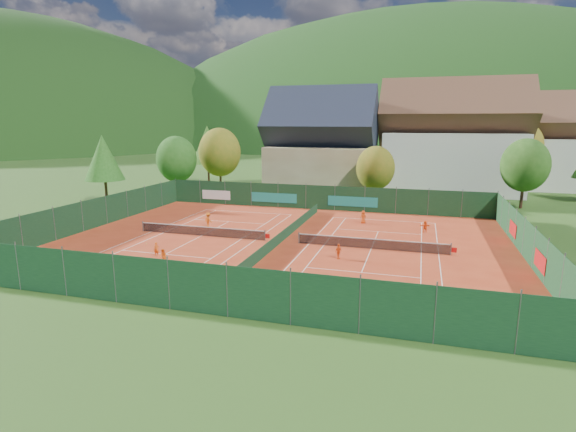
# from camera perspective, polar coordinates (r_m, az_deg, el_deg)

# --- Properties ---
(ground) EXTENTS (600.00, 600.00, 0.00)m
(ground) POSITION_cam_1_polar(r_m,az_deg,el_deg) (40.60, -0.80, -3.35)
(ground) COLOR #284D18
(ground) RESTS_ON ground
(clay_pad) EXTENTS (40.00, 32.00, 0.01)m
(clay_pad) POSITION_cam_1_polar(r_m,az_deg,el_deg) (40.59, -0.80, -3.32)
(clay_pad) COLOR #A93318
(clay_pad) RESTS_ON ground
(court_markings_left) EXTENTS (11.03, 23.83, 0.00)m
(court_markings_left) POSITION_cam_1_polar(r_m,az_deg,el_deg) (43.56, -10.91, -2.47)
(court_markings_left) COLOR white
(court_markings_left) RESTS_ON ground
(court_markings_right) EXTENTS (11.03, 23.83, 0.00)m
(court_markings_right) POSITION_cam_1_polar(r_m,az_deg,el_deg) (39.05, 10.51, -4.12)
(court_markings_right) COLOR white
(court_markings_right) RESTS_ON ground
(tennis_net_left) EXTENTS (13.30, 0.10, 1.02)m
(tennis_net_left) POSITION_cam_1_polar(r_m,az_deg,el_deg) (43.37, -10.76, -1.85)
(tennis_net_left) COLOR #59595B
(tennis_net_left) RESTS_ON ground
(tennis_net_right) EXTENTS (13.30, 0.10, 1.02)m
(tennis_net_right) POSITION_cam_1_polar(r_m,az_deg,el_deg) (38.91, 10.77, -3.44)
(tennis_net_right) COLOR #59595B
(tennis_net_right) RESTS_ON ground
(court_divider) EXTENTS (0.03, 28.80, 1.00)m
(court_divider) POSITION_cam_1_polar(r_m,az_deg,el_deg) (40.46, -0.80, -2.64)
(court_divider) COLOR #163D23
(court_divider) RESTS_ON ground
(fence_north) EXTENTS (40.00, 0.10, 3.00)m
(fence_north) POSITION_cam_1_polar(r_m,az_deg,el_deg) (55.51, 3.65, 2.34)
(fence_north) COLOR #13361D
(fence_north) RESTS_ON ground
(fence_south) EXTENTS (40.00, 0.04, 3.00)m
(fence_south) POSITION_cam_1_polar(r_m,az_deg,el_deg) (26.02, -11.45, -8.94)
(fence_south) COLOR #153B20
(fence_south) RESTS_ON ground
(fence_west) EXTENTS (0.04, 32.00, 3.00)m
(fence_west) POSITION_cam_1_polar(r_m,az_deg,el_deg) (49.84, -23.34, 0.32)
(fence_west) COLOR #14371E
(fence_west) RESTS_ON ground
(fence_east) EXTENTS (0.09, 32.00, 3.00)m
(fence_east) POSITION_cam_1_polar(r_m,az_deg,el_deg) (39.45, 28.21, -2.99)
(fence_east) COLOR #15391E
(fence_east) RESTS_ON ground
(chalet) EXTENTS (16.20, 12.00, 16.00)m
(chalet) POSITION_cam_1_polar(r_m,az_deg,el_deg) (69.09, 4.24, 8.51)
(chalet) COLOR beige
(chalet) RESTS_ON ground
(hotel_block_a) EXTENTS (21.60, 11.00, 17.25)m
(hotel_block_a) POSITION_cam_1_polar(r_m,az_deg,el_deg) (73.60, 20.08, 8.63)
(hotel_block_a) COLOR silver
(hotel_block_a) RESTS_ON ground
(hotel_block_b) EXTENTS (17.28, 10.00, 15.50)m
(hotel_block_b) POSITION_cam_1_polar(r_m,az_deg,el_deg) (83.54, 29.42, 7.61)
(hotel_block_b) COLOR silver
(hotel_block_b) RESTS_ON ground
(tree_west_front) EXTENTS (5.72, 5.72, 8.69)m
(tree_west_front) POSITION_cam_1_polar(r_m,az_deg,el_deg) (66.74, -13.98, 7.02)
(tree_west_front) COLOR #452A18
(tree_west_front) RESTS_ON ground
(tree_west_mid) EXTENTS (6.44, 6.44, 9.78)m
(tree_west_mid) POSITION_cam_1_polar(r_m,az_deg,el_deg) (70.14, -8.66, 8.01)
(tree_west_mid) COLOR #422B17
(tree_west_mid) RESTS_ON ground
(tree_west_back) EXTENTS (5.60, 5.60, 10.00)m
(tree_west_back) POSITION_cam_1_polar(r_m,az_deg,el_deg) (79.90, -10.18, 8.90)
(tree_west_back) COLOR #472919
(tree_west_back) RESTS_ON ground
(tree_center) EXTENTS (5.01, 5.01, 7.60)m
(tree_center) POSITION_cam_1_polar(r_m,az_deg,el_deg) (59.96, 11.04, 5.99)
(tree_center) COLOR #4B2D1A
(tree_center) RESTS_ON ground
(tree_east_front) EXTENTS (5.72, 5.72, 8.69)m
(tree_east_front) POSITION_cam_1_polar(r_m,az_deg,el_deg) (62.85, 27.89, 5.72)
(tree_east_front) COLOR #492A1A
(tree_east_front) RESTS_ON ground
(tree_west_side) EXTENTS (5.04, 5.04, 9.00)m
(tree_west_side) POSITION_cam_1_polar(r_m,az_deg,el_deg) (63.50, -22.39, 6.86)
(tree_west_side) COLOR #482E19
(tree_west_side) RESTS_ON ground
(tree_east_back) EXTENTS (7.15, 7.15, 10.86)m
(tree_east_back) POSITION_cam_1_polar(r_m,az_deg,el_deg) (78.82, 27.20, 7.75)
(tree_east_back) COLOR #432C18
(tree_east_back) RESTS_ON ground
(mountain_backdrop) EXTENTS (820.00, 530.00, 242.00)m
(mountain_backdrop) POSITION_cam_1_polar(r_m,az_deg,el_deg) (276.02, 19.68, 0.68)
(mountain_backdrop) COLOR black
(mountain_backdrop) RESTS_ON ground
(ball_hopper) EXTENTS (0.34, 0.34, 0.80)m
(ball_hopper) POSITION_cam_1_polar(r_m,az_deg,el_deg) (27.48, 17.29, -10.22)
(ball_hopper) COLOR slate
(ball_hopper) RESTS_ON ground
(loose_ball_0) EXTENTS (0.07, 0.07, 0.07)m
(loose_ball_0) POSITION_cam_1_polar(r_m,az_deg,el_deg) (41.80, -17.52, -3.39)
(loose_ball_0) COLOR #CCD833
(loose_ball_0) RESTS_ON ground
(loose_ball_1) EXTENTS (0.07, 0.07, 0.07)m
(loose_ball_1) POSITION_cam_1_polar(r_m,az_deg,el_deg) (27.95, 4.14, -10.46)
(loose_ball_1) COLOR #CCD833
(loose_ball_1) RESTS_ON ground
(loose_ball_2) EXTENTS (0.07, 0.07, 0.07)m
(loose_ball_2) POSITION_cam_1_polar(r_m,az_deg,el_deg) (46.05, 1.22, -1.44)
(loose_ball_2) COLOR #CCD833
(loose_ball_2) RESTS_ON ground
(player_left_near) EXTENTS (0.48, 0.36, 1.17)m
(player_left_near) POSITION_cam_1_polar(r_m,az_deg,el_deg) (37.69, -16.37, -4.09)
(player_left_near) COLOR #D75413
(player_left_near) RESTS_ON ground
(player_left_mid) EXTENTS (0.70, 0.63, 1.19)m
(player_left_mid) POSITION_cam_1_polar(r_m,az_deg,el_deg) (35.54, -15.57, -5.00)
(player_left_mid) COLOR orange
(player_left_mid) RESTS_ON ground
(player_left_far) EXTENTS (1.13, 0.93, 1.52)m
(player_left_far) POSITION_cam_1_polar(r_m,az_deg,el_deg) (46.87, -10.10, -0.48)
(player_left_far) COLOR #DA5B13
(player_left_far) RESTS_ON ground
(player_right_near) EXTENTS (0.62, 0.77, 1.23)m
(player_right_near) POSITION_cam_1_polar(r_m,az_deg,el_deg) (35.74, 6.42, -4.49)
(player_right_near) COLOR #D24512
(player_right_near) RESTS_ON ground
(player_right_far_a) EXTENTS (0.81, 0.74, 1.38)m
(player_right_far_a) POSITION_cam_1_polar(r_m,az_deg,el_deg) (48.49, 9.52, -0.13)
(player_right_far_a) COLOR #CA4212
(player_right_far_a) RESTS_ON ground
(player_right_far_b) EXTENTS (1.15, 0.62, 1.19)m
(player_right_far_b) POSITION_cam_1_polar(r_m,az_deg,el_deg) (45.95, 17.01, -1.28)
(player_right_far_b) COLOR #EF5215
(player_right_far_b) RESTS_ON ground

